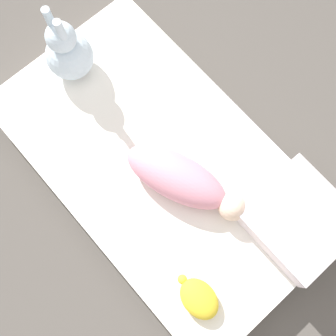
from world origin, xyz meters
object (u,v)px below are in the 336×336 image
swaddled_baby (182,180)px  pillow (299,219)px  turtle_plush (199,298)px  bunny_plush (68,52)px

swaddled_baby → pillow: size_ratio=1.40×
turtle_plush → pillow: bearing=-94.7°
swaddled_baby → turtle_plush: (-0.37, 0.25, -0.04)m
bunny_plush → turtle_plush: 1.11m
turtle_plush → swaddled_baby: bearing=-33.8°
swaddled_baby → bunny_plush: size_ratio=1.40×
pillow → turtle_plush: size_ratio=1.90×
swaddled_baby → turtle_plush: bearing=-53.9°
pillow → bunny_plush: 1.15m
swaddled_baby → pillow: bearing=10.0°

